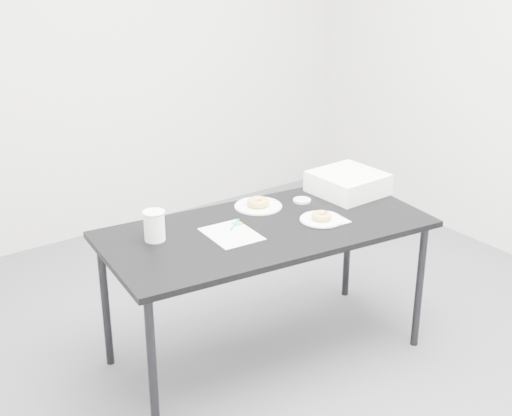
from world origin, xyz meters
TOP-DOWN VIEW (x-y plane):
  - floor at (0.00, 0.00)m, footprint 4.00×4.00m
  - wall_back at (0.00, 2.00)m, footprint 4.00×0.02m
  - table at (-0.03, 0.06)m, footprint 1.64×0.90m
  - scorecard at (-0.21, 0.09)m, footprint 0.23×0.29m
  - logo_patch at (-0.12, 0.17)m, footprint 0.05×0.05m
  - pen at (-0.14, 0.16)m, footprint 0.10×0.09m
  - napkin at (0.27, -0.06)m, footprint 0.15×0.15m
  - plate_near at (0.23, -0.04)m, footprint 0.21×0.21m
  - donut_near at (0.23, -0.04)m, footprint 0.12×0.12m
  - plate_far at (0.09, 0.29)m, footprint 0.24×0.24m
  - donut_far at (0.09, 0.29)m, footprint 0.13×0.13m
  - coffee_cup at (-0.53, 0.24)m, footprint 0.09×0.09m
  - cup_lid at (0.31, 0.22)m, footprint 0.09×0.09m
  - bakery_box at (0.59, 0.17)m, footprint 0.35×0.35m

SIDE VIEW (x-z plane):
  - floor at x=0.00m, z-range 0.00..0.00m
  - table at x=-0.03m, z-range 0.30..1.02m
  - scorecard at x=-0.21m, z-range 0.72..0.72m
  - napkin at x=0.27m, z-range 0.72..0.72m
  - plate_far at x=0.09m, z-range 0.72..0.72m
  - logo_patch at x=-0.12m, z-range 0.72..0.72m
  - plate_near at x=0.23m, z-range 0.72..0.72m
  - cup_lid at x=0.31m, z-range 0.72..0.73m
  - pen at x=-0.14m, z-range 0.72..0.73m
  - donut_near at x=0.23m, z-range 0.72..0.76m
  - donut_far at x=0.09m, z-range 0.72..0.76m
  - bakery_box at x=0.59m, z-range 0.72..0.83m
  - coffee_cup at x=-0.53m, z-range 0.72..0.86m
  - wall_back at x=0.00m, z-range 0.00..2.70m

